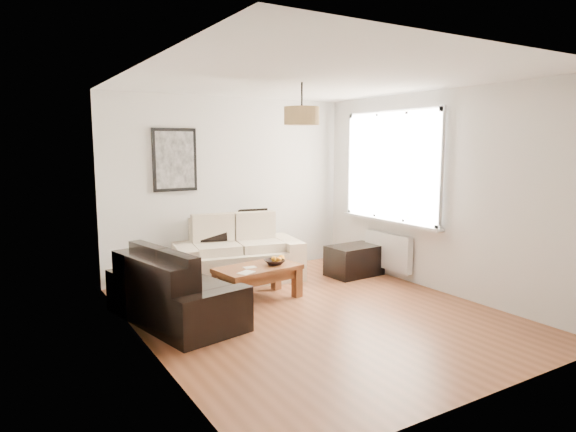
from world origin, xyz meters
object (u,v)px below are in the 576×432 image
loveseat_cream (237,250)px  coffee_table (258,283)px  sofa_leather (175,287)px  ottoman (354,260)px

loveseat_cream → coffee_table: bearing=-90.4°
loveseat_cream → coffee_table: loveseat_cream is taller
coffee_table → sofa_leather: bearing=-170.8°
ottoman → sofa_leather: bearing=-170.3°
coffee_table → ottoman: size_ratio=1.33×
sofa_leather → coffee_table: 1.14m
loveseat_cream → coffee_table: (-0.19, -0.98, -0.22)m
loveseat_cream → ottoman: 1.73m
sofa_leather → ottoman: bearing=-91.9°
sofa_leather → coffee_table: (1.12, 0.18, -0.16)m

